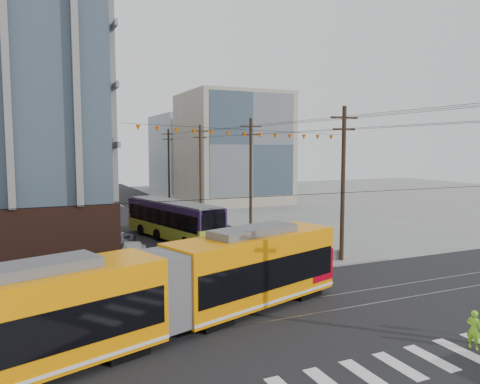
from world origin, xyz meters
The scene contains 12 objects.
ground centered at (0.00, 0.00, 0.00)m, with size 160.00×160.00×0.00m, color slate.
bg_bldg_ne_near centered at (16.00, 48.00, 8.00)m, with size 14.00×14.00×16.00m, color gray.
bg_bldg_nw_far centered at (-14.00, 72.00, 10.00)m, with size 16.00×18.00×20.00m, color gray.
bg_bldg_ne_far centered at (18.00, 68.00, 7.00)m, with size 16.00×16.00×14.00m, color #8C99A5.
utility_pole_far centered at (8.50, 56.00, 5.50)m, with size 0.30×0.30×11.00m, color black.
streetcar centered at (-6.50, 3.45, 1.98)m, with size 20.59×2.90×3.97m, color orange, non-canonical shape.
city_bus centered at (-0.14, 23.81, 1.75)m, with size 2.68×12.38×3.51m, color #2B1942, non-canonical shape.
parked_car_silver centered at (-5.08, 13.86, 0.74)m, with size 1.57×4.49×1.48m, color #9DA7B5.
parked_car_white centered at (-4.99, 17.66, 0.70)m, with size 1.95×4.80×1.39m, color #B6B6B6.
parked_car_grey centered at (-5.38, 21.63, 0.73)m, with size 2.43×5.26×1.46m, color #484A56.
pedestrian centered at (4.63, -3.05, 0.81)m, with size 0.59×0.39×1.61m, color #89DB25.
jersey_barrier centered at (8.30, 13.23, 0.40)m, with size 0.91×4.03×0.81m, color gray.
Camera 1 is at (-11.52, -15.84, 8.17)m, focal length 35.00 mm.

